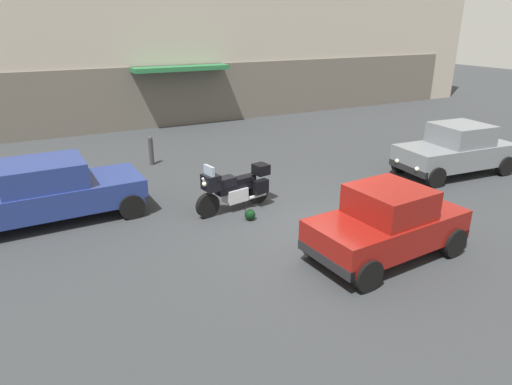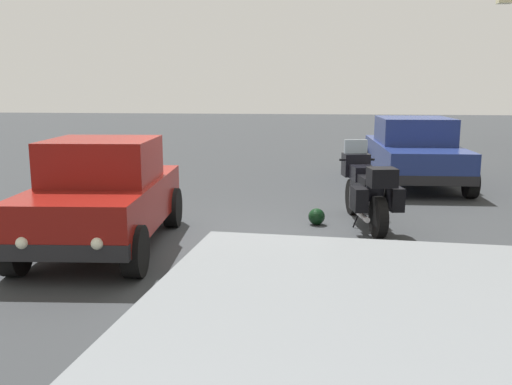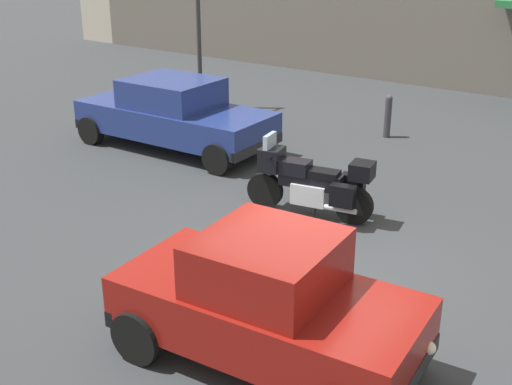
{
  "view_description": "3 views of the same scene",
  "coord_description": "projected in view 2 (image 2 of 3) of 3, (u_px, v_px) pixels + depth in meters",
  "views": [
    {
      "loc": [
        -5.73,
        -8.22,
        4.71
      ],
      "look_at": [
        -1.02,
        0.92,
        0.78
      ],
      "focal_mm": 31.59,
      "sensor_mm": 36.0,
      "label": 1
    },
    {
      "loc": [
        8.1,
        1.1,
        2.27
      ],
      "look_at": [
        -0.18,
        0.17,
        0.7
      ],
      "focal_mm": 39.46,
      "sensor_mm": 36.0,
      "label": 2
    },
    {
      "loc": [
        4.11,
        -7.04,
        4.58
      ],
      "look_at": [
        -1.14,
        0.27,
        0.95
      ],
      "focal_mm": 46.01,
      "sensor_mm": 36.0,
      "label": 3
    }
  ],
  "objects": [
    {
      "name": "ground_plane",
      "position": [
        243.0,
        240.0,
        8.45
      ],
      "size": [
        80.0,
        80.0,
        0.0
      ],
      "primitive_type": "plane",
      "color": "#2D3033"
    },
    {
      "name": "motorcycle",
      "position": [
        366.0,
        189.0,
        9.25
      ],
      "size": [
        2.25,
        0.95,
        1.36
      ],
      "rotation": [
        0.0,
        0.0,
        3.32
      ],
      "color": "black",
      "rests_on": "ground"
    },
    {
      "name": "helmet",
      "position": [
        317.0,
        217.0,
        9.39
      ],
      "size": [
        0.28,
        0.28,
        0.28
      ],
      "primitive_type": "sphere",
      "color": "black",
      "rests_on": "ground"
    },
    {
      "name": "car_sedan_far",
      "position": [
        413.0,
        150.0,
        13.38
      ],
      "size": [
        4.62,
        2.04,
        1.56
      ],
      "rotation": [
        0.0,
        0.0,
        3.17
      ],
      "color": "navy",
      "rests_on": "ground"
    },
    {
      "name": "car_compact_side",
      "position": [
        104.0,
        195.0,
        7.94
      ],
      "size": [
        3.56,
        1.94,
        1.56
      ],
      "rotation": [
        0.0,
        0.0,
        0.08
      ],
      "color": "maroon",
      "rests_on": "ground"
    }
  ]
}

